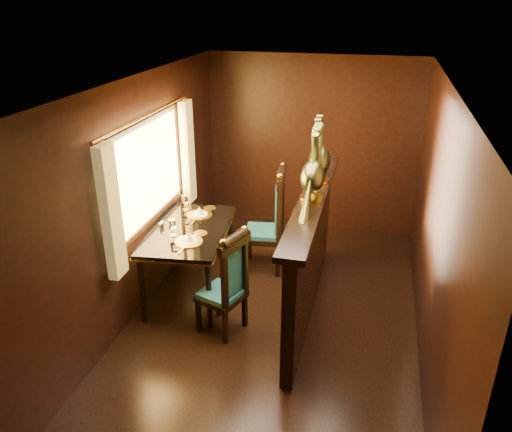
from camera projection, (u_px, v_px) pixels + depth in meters
The scene contains 8 objects.
ground at pixel (274, 319), 5.42m from camera, with size 5.00×5.00×0.00m, color black.
room_shell at pixel (268, 181), 4.81m from camera, with size 3.04×5.04×2.52m.
partition at pixel (310, 252), 5.33m from camera, with size 0.26×2.70×1.36m.
dining_table at pixel (189, 234), 5.61m from camera, with size 1.01×1.50×1.03m.
chair_left at pixel (229, 281), 4.97m from camera, with size 0.54×0.56×1.18m.
chair_right at pixel (274, 218), 6.14m from camera, with size 0.55×0.57×1.36m.
peacock_left at pixel (313, 163), 4.79m from camera, with size 0.25×0.65×0.78m, color #194C32, non-canonical shape.
peacock_right at pixel (320, 147), 5.26m from camera, with size 0.25×0.66×0.78m, color #194C32, non-canonical shape.
Camera 1 is at (0.89, -4.39, 3.26)m, focal length 35.00 mm.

